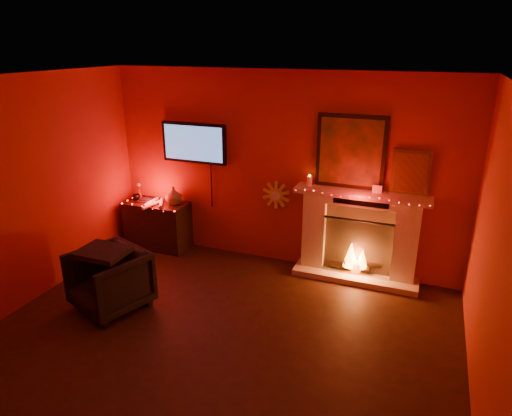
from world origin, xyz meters
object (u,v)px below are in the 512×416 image
at_px(sunburst_clock, 276,195).
at_px(armchair, 110,280).
at_px(fireplace, 359,227).
at_px(console_table, 158,223).
at_px(tv, 194,143).

distance_m(sunburst_clock, armchair, 2.48).
xyz_separation_m(fireplace, sunburst_clock, (-1.19, 0.09, 0.28)).
distance_m(fireplace, console_table, 3.04).
xyz_separation_m(sunburst_clock, console_table, (-1.83, -0.22, -0.60)).
bearing_deg(sunburst_clock, armchair, -126.28).
height_order(fireplace, armchair, fireplace).
distance_m(fireplace, tv, 2.61).
bearing_deg(tv, armchair, -95.02).
bearing_deg(armchair, sunburst_clock, 74.19).
height_order(fireplace, sunburst_clock, fireplace).
bearing_deg(console_table, fireplace, 2.42).
distance_m(fireplace, armchair, 3.21).
distance_m(sunburst_clock, console_table, 1.94).
relative_size(tv, sunburst_clock, 3.10).
xyz_separation_m(tv, sunburst_clock, (1.25, 0.03, -0.65)).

